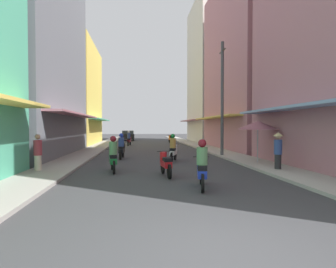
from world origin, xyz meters
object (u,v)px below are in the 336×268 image
object	(u,v)px
motorbike_black	(122,147)
motorbike_orange	(171,139)
motorbike_maroon	(129,139)
parked_car	(128,135)
motorbike_white	(173,149)
motorbike_red	(166,163)
motorbike_green	(113,156)
pedestrian_foreground	(278,150)
vendor_umbrella	(258,125)
motorbike_blue	(202,166)
utility_pole	(222,98)
pedestrian_crossing	(38,154)

from	to	relation	value
motorbike_black	motorbike_orange	distance (m)	17.33
motorbike_maroon	parked_car	distance (m)	11.26
motorbike_orange	motorbike_white	bearing A→B (deg)	-96.32
motorbike_red	motorbike_green	world-z (taller)	motorbike_green
motorbike_red	motorbike_white	bearing A→B (deg)	78.98
motorbike_maroon	motorbike_white	bearing A→B (deg)	-77.83
motorbike_green	pedestrian_foreground	bearing A→B (deg)	-5.85
motorbike_green	motorbike_white	bearing A→B (deg)	48.09
motorbike_white	vendor_umbrella	bearing A→B (deg)	-25.47
motorbike_green	vendor_umbrella	distance (m)	7.51
motorbike_red	motorbike_green	bearing A→B (deg)	149.79
motorbike_blue	utility_pole	size ratio (longest dim) A/B	0.24
motorbike_red	pedestrian_crossing	distance (m)	5.47
motorbike_black	pedestrian_crossing	size ratio (longest dim) A/B	1.10
motorbike_black	motorbike_maroon	bearing A→B (deg)	89.60
motorbike_orange	pedestrian_foreground	bearing A→B (deg)	-84.73
motorbike_white	motorbike_blue	bearing A→B (deg)	-89.89
motorbike_white	pedestrian_crossing	world-z (taller)	pedestrian_crossing
motorbike_green	motorbike_maroon	world-z (taller)	same
motorbike_black	pedestrian_crossing	xyz separation A→B (m)	(-3.21, -5.07, 0.12)
motorbike_orange	pedestrian_crossing	bearing A→B (deg)	-110.84
motorbike_blue	utility_pole	world-z (taller)	utility_pole
motorbike_green	pedestrian_foreground	xyz separation A→B (m)	(7.18, -0.74, 0.27)
parked_car	pedestrian_foreground	bearing A→B (deg)	-75.46
motorbike_red	utility_pole	world-z (taller)	utility_pole
motorbike_white	pedestrian_foreground	bearing A→B (deg)	-45.77
motorbike_green	vendor_umbrella	world-z (taller)	vendor_umbrella
motorbike_red	motorbike_blue	distance (m)	2.51
motorbike_red	motorbike_black	bearing A→B (deg)	108.31
motorbike_red	motorbike_green	size ratio (longest dim) A/B	1.00
pedestrian_foreground	utility_pole	distance (m)	6.85
motorbike_blue	motorbike_maroon	bearing A→B (deg)	98.12
motorbike_black	utility_pole	xyz separation A→B (m)	(6.50, 0.39, 3.13)
pedestrian_foreground	motorbike_white	bearing A→B (deg)	134.23
utility_pole	motorbike_maroon	bearing A→B (deg)	118.97
motorbike_black	motorbike_maroon	xyz separation A→B (m)	(0.08, 11.99, 0.00)
motorbike_orange	motorbike_red	bearing A→B (deg)	-97.30
motorbike_black	vendor_umbrella	world-z (taller)	vendor_umbrella
motorbike_maroon	pedestrian_crossing	world-z (taller)	pedestrian_crossing
motorbike_blue	vendor_umbrella	distance (m)	6.67
motorbike_white	motorbike_orange	world-z (taller)	motorbike_white
motorbike_blue	pedestrian_crossing	distance (m)	7.19
utility_pole	pedestrian_foreground	bearing A→B (deg)	-84.54
motorbike_black	motorbike_green	bearing A→B (deg)	-90.95
parked_car	vendor_umbrella	size ratio (longest dim) A/B	1.82
motorbike_white	motorbike_maroon	world-z (taller)	same
motorbike_maroon	motorbike_blue	bearing A→B (deg)	-81.88
motorbike_orange	pedestrian_crossing	size ratio (longest dim) A/B	1.09
pedestrian_foreground	pedestrian_crossing	world-z (taller)	pedestrian_foreground
motorbike_black	motorbike_blue	world-z (taller)	same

